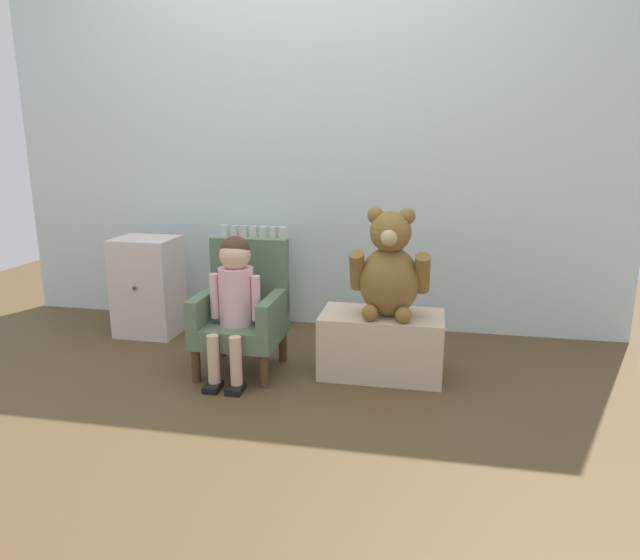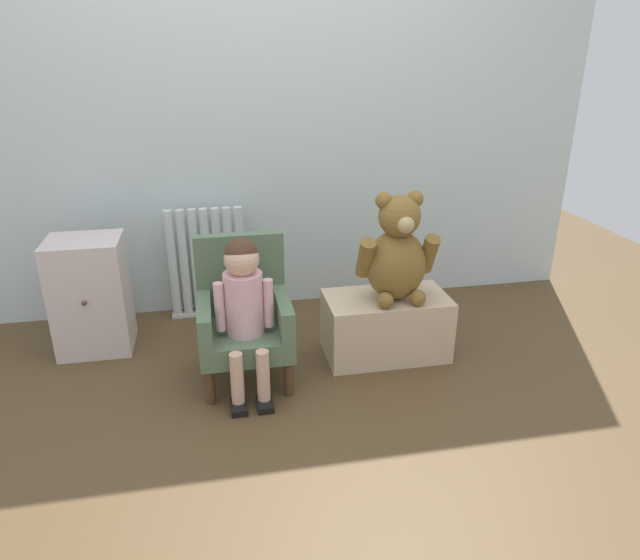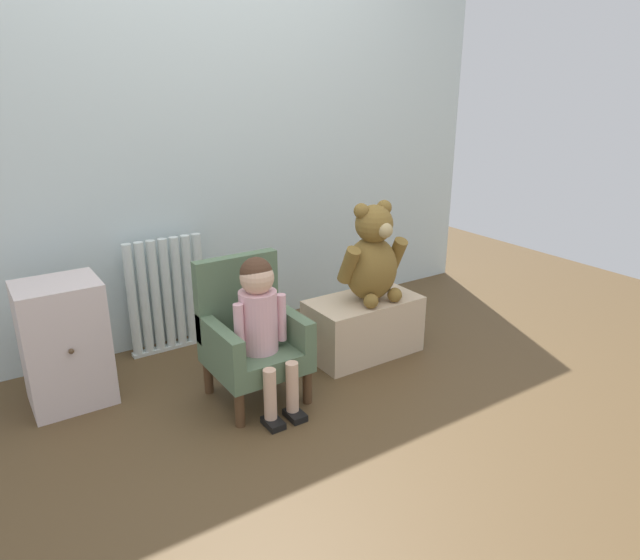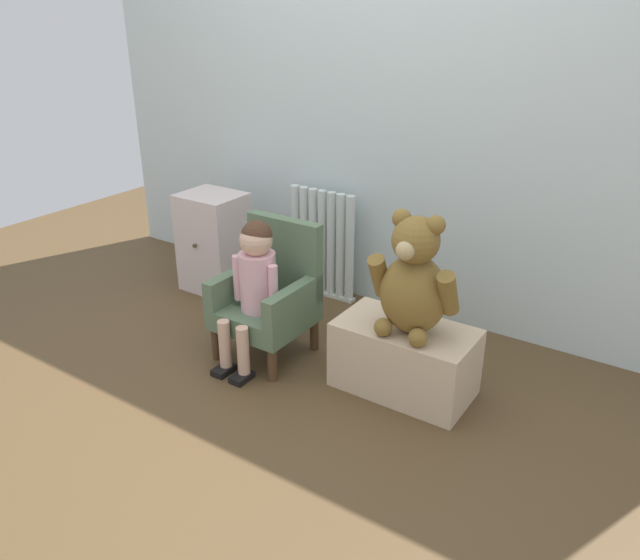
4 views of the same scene
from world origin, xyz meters
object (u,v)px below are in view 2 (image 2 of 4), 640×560
child_armchair (244,316)px  large_teddy_bear (397,253)px  radiator (207,264)px  child_figure (244,296)px  low_bench (386,326)px  small_dresser (91,295)px

child_armchair → large_teddy_bear: size_ratio=1.25×
radiator → child_armchair: (0.16, -0.68, -0.01)m
child_figure → low_bench: size_ratio=1.17×
radiator → small_dresser: 0.64m
radiator → small_dresser: bearing=-153.9°
radiator → large_teddy_bear: large_teddy_bear is taller
low_bench → child_figure: bearing=-167.0°
radiator → small_dresser: radiator is taller
low_bench → large_teddy_bear: bearing=-36.9°
child_figure → large_teddy_bear: (0.73, 0.14, 0.09)m
child_figure → low_bench: 0.77m
child_armchair → child_figure: size_ratio=0.93×
radiator → child_armchair: bearing=-77.1°
small_dresser → low_bench: small_dresser is taller
child_figure → large_teddy_bear: 0.75m
large_teddy_bear → child_figure: bearing=-169.3°
radiator → small_dresser: (-0.57, -0.28, -0.02)m
low_bench → large_teddy_bear: large_teddy_bear is taller
radiator → child_figure: child_figure is taller
child_figure → low_bench: bearing=13.0°
child_figure → large_teddy_bear: size_ratio=1.33×
child_armchair → small_dresser: bearing=151.3°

